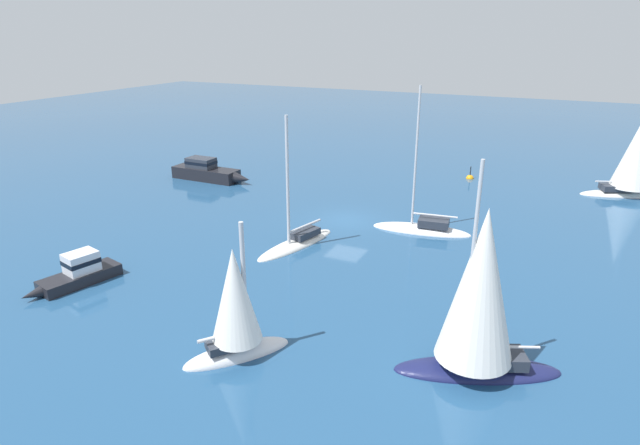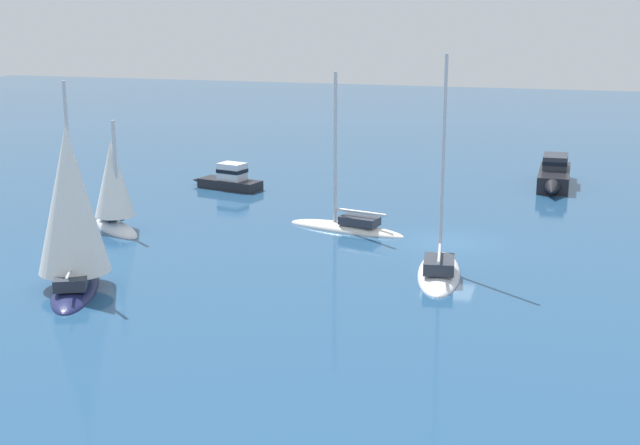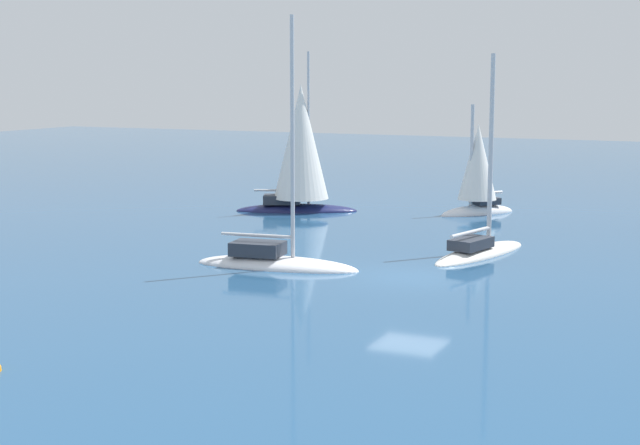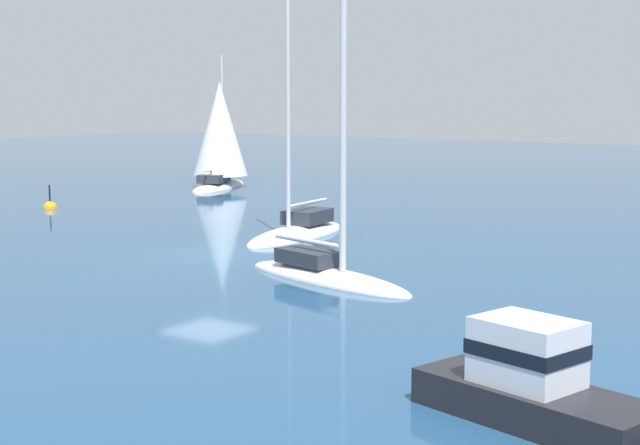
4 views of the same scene
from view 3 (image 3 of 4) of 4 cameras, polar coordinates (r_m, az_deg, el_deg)
ground_plane at (r=35.29m, az=5.30°, el=-3.23°), size 160.00×160.00×0.00m
ketch at (r=51.96m, az=-1.18°, el=4.08°), size 4.26×6.69×8.88m
yacht_1 at (r=37.10m, az=-2.66°, el=-2.34°), size 2.62×6.66×9.84m
yacht_2 at (r=40.06m, az=9.35°, el=-1.58°), size 6.76×3.04×8.46m
ketch_1 at (r=51.72m, az=9.24°, el=2.74°), size 4.37×3.79×6.22m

